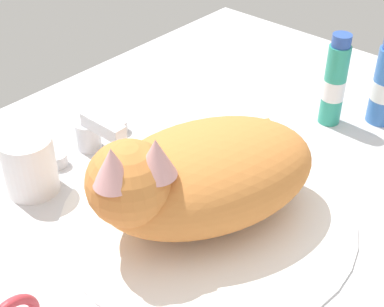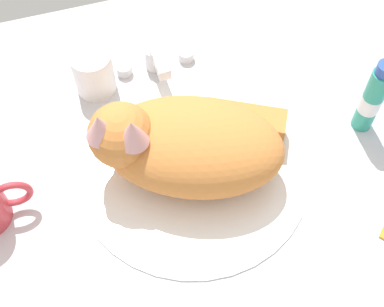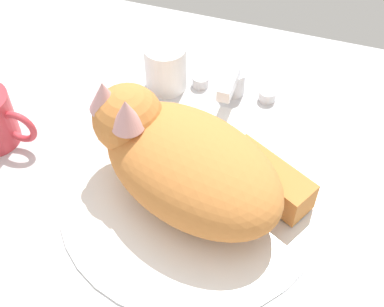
{
  "view_description": "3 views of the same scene",
  "coord_description": "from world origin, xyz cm",
  "px_view_note": "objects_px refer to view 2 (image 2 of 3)",
  "views": [
    {
      "loc": [
        -40.57,
        -33.2,
        47.43
      ],
      "look_at": [
        0.71,
        3.2,
        7.63
      ],
      "focal_mm": 53.19,
      "sensor_mm": 36.0,
      "label": 1
    },
    {
      "loc": [
        -12.58,
        -40.24,
        71.12
      ],
      "look_at": [
        -0.66,
        -1.68,
        7.28
      ],
      "focal_mm": 49.52,
      "sensor_mm": 36.0,
      "label": 2
    },
    {
      "loc": [
        13.47,
        -41.65,
        60.12
      ],
      "look_at": [
        -0.86,
        2.82,
        5.73
      ],
      "focal_mm": 50.02,
      "sensor_mm": 36.0,
      "label": 3
    }
  ],
  "objects_px": {
    "rinse_cup": "(94,72)",
    "toothpaste_bottle": "(372,98)",
    "faucet": "(156,59)",
    "cat": "(183,143)"
  },
  "relations": [
    {
      "from": "cat",
      "to": "rinse_cup",
      "type": "relative_size",
      "value": 4.12
    },
    {
      "from": "rinse_cup",
      "to": "toothpaste_bottle",
      "type": "xyz_separation_m",
      "value": [
        0.4,
        -0.2,
        0.03
      ]
    },
    {
      "from": "faucet",
      "to": "cat",
      "type": "distance_m",
      "value": 0.21
    },
    {
      "from": "cat",
      "to": "rinse_cup",
      "type": "bearing_deg",
      "value": 116.03
    },
    {
      "from": "faucet",
      "to": "rinse_cup",
      "type": "height_order",
      "value": "rinse_cup"
    },
    {
      "from": "cat",
      "to": "toothpaste_bottle",
      "type": "height_order",
      "value": "cat"
    },
    {
      "from": "cat",
      "to": "toothpaste_bottle",
      "type": "bearing_deg",
      "value": -1.14
    },
    {
      "from": "rinse_cup",
      "to": "cat",
      "type": "bearing_deg",
      "value": -63.97
    },
    {
      "from": "rinse_cup",
      "to": "toothpaste_bottle",
      "type": "relative_size",
      "value": 0.55
    },
    {
      "from": "rinse_cup",
      "to": "toothpaste_bottle",
      "type": "height_order",
      "value": "toothpaste_bottle"
    }
  ]
}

